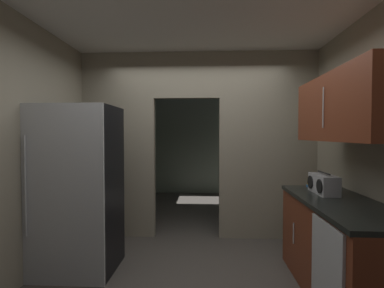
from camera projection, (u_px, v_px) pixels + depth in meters
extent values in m
plane|color=#47423D|center=(193.00, 285.00, 2.93)|extent=(20.00, 20.00, 0.00)
cube|color=silver|center=(195.00, 25.00, 3.26)|extent=(3.80, 6.79, 0.06)
cube|color=gray|center=(119.00, 145.00, 4.34)|extent=(1.06, 0.12, 2.70)
cube|color=gray|center=(267.00, 145.00, 4.23)|extent=(1.39, 0.12, 2.70)
cube|color=gray|center=(187.00, 76.00, 4.26)|extent=(0.95, 0.12, 0.66)
cube|color=gray|center=(202.00, 141.00, 7.55)|extent=(3.40, 0.10, 2.70)
cube|color=gray|center=(120.00, 142.00, 6.00)|extent=(0.10, 3.28, 2.70)
cube|color=gray|center=(283.00, 143.00, 5.83)|extent=(0.10, 3.28, 2.70)
cube|color=black|center=(78.00, 188.00, 3.25)|extent=(0.84, 0.69, 1.82)
cube|color=#B7BABC|center=(62.00, 195.00, 2.89)|extent=(0.84, 0.03, 1.82)
cylinder|color=#B7BABC|center=(25.00, 186.00, 2.87)|extent=(0.02, 0.02, 1.00)
cube|color=maroon|center=(341.00, 252.00, 2.68)|extent=(0.63, 1.68, 0.86)
cube|color=black|center=(342.00, 204.00, 2.66)|extent=(0.67, 1.68, 0.04)
cylinder|color=#B7BABC|center=(321.00, 265.00, 2.32)|extent=(0.01, 0.01, 0.22)
cylinder|color=#B7BABC|center=(294.00, 233.00, 3.06)|extent=(0.01, 0.01, 0.22)
cube|color=#B7BABC|center=(326.00, 277.00, 2.22)|extent=(0.02, 0.56, 0.84)
cube|color=maroon|center=(344.00, 107.00, 2.63)|extent=(0.34, 1.51, 0.62)
cylinder|color=#B7BABC|center=(323.00, 107.00, 2.64)|extent=(0.01, 0.01, 0.37)
cube|color=#B2B2B7|center=(324.00, 184.00, 3.01)|extent=(0.17, 0.42, 0.20)
cylinder|color=#262626|center=(324.00, 173.00, 3.01)|extent=(0.02, 0.30, 0.02)
cylinder|color=black|center=(319.00, 186.00, 2.89)|extent=(0.01, 0.14, 0.14)
cylinder|color=black|center=(310.00, 182.00, 3.14)|extent=(0.01, 0.14, 0.14)
cube|color=#2D609E|center=(313.00, 187.00, 3.34)|extent=(0.11, 0.16, 0.03)
cube|color=gold|center=(314.00, 185.00, 3.32)|extent=(0.12, 0.15, 0.02)
cube|color=red|center=(314.00, 182.00, 3.34)|extent=(0.11, 0.14, 0.03)
cube|color=#388C47|center=(315.00, 180.00, 3.33)|extent=(0.11, 0.15, 0.03)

